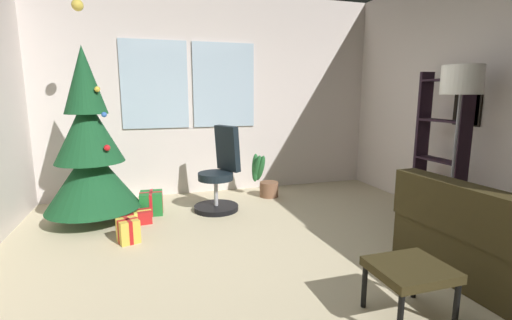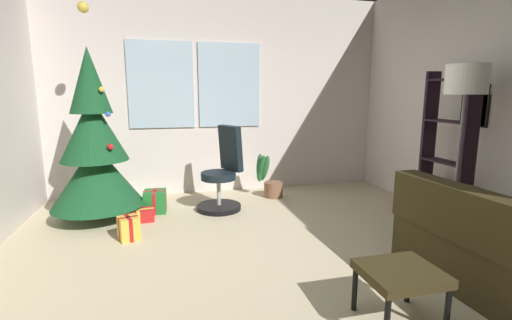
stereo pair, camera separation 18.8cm
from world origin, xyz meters
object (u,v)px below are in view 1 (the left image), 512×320
gift_box_red (135,218)px  potted_plant (264,180)px  floor_lamp (461,91)px  holiday_tree (90,152)px  gift_box_green (151,203)px  footstool (410,273)px  gift_box_gold (128,231)px  office_chair (220,178)px  bookshelf (440,156)px

gift_box_red → potted_plant: (1.75, 0.63, 0.17)m
floor_lamp → holiday_tree: bearing=156.7°
floor_lamp → gift_box_green: bearing=150.8°
holiday_tree → floor_lamp: (3.56, -1.53, 0.67)m
holiday_tree → potted_plant: (2.19, 0.41, -0.57)m
floor_lamp → potted_plant: (-1.37, 1.94, -1.23)m
footstool → potted_plant: bearing=90.1°
gift_box_green → gift_box_gold: gift_box_green is taller
holiday_tree → gift_box_green: size_ratio=7.84×
gift_box_red → gift_box_green: bearing=60.2°
footstool → gift_box_gold: (-1.81, 1.84, -0.20)m
holiday_tree → office_chair: holiday_tree is taller
holiday_tree → potted_plant: holiday_tree is taller
holiday_tree → bookshelf: 3.98m
gift_box_red → office_chair: size_ratio=0.35×
holiday_tree → floor_lamp: size_ratio=1.40×
office_chair → bookshelf: bookshelf is taller
bookshelf → floor_lamp: (-0.27, -0.45, 0.73)m
holiday_tree → gift_box_gold: holiday_tree is taller
gift_box_gold → office_chair: 1.35m
footstool → gift_box_green: 3.11m
office_chair → bookshelf: (2.36, -1.10, 0.34)m
potted_plant → footstool: bearing=-89.9°
office_chair → floor_lamp: (2.09, -1.55, 1.07)m
gift_box_red → holiday_tree: bearing=153.8°
gift_box_red → gift_box_green: gift_box_green is taller
office_chair → potted_plant: (0.72, 0.40, -0.16)m
gift_box_green → floor_lamp: (2.93, -1.64, 1.35)m
gift_box_red → gift_box_gold: (-0.05, -0.52, 0.05)m
gift_box_red → potted_plant: bearing=19.9°
footstool → bookshelf: bearing=42.6°
gift_box_green → gift_box_gold: size_ratio=1.23×
holiday_tree → bookshelf: holiday_tree is taller
holiday_tree → office_chair: bearing=0.6°
gift_box_green → potted_plant: potted_plant is taller
gift_box_red → gift_box_gold: size_ratio=1.47×
holiday_tree → floor_lamp: 3.94m
footstool → bookshelf: size_ratio=0.28×
gift_box_gold → footstool: bearing=-45.5°
gift_box_gold → bookshelf: bookshelf is taller
gift_box_red → gift_box_gold: 0.52m
gift_box_red → bookshelf: bookshelf is taller
gift_box_gold → potted_plant: (1.80, 1.15, 0.13)m
gift_box_gold → gift_box_green: bearing=74.2°
footstool → gift_box_gold: size_ratio=1.89×
gift_box_green → floor_lamp: 3.62m
gift_box_gold → potted_plant: bearing=32.6°
bookshelf → floor_lamp: 0.90m
gift_box_gold → holiday_tree: bearing=118.1°
bookshelf → potted_plant: (-1.64, 1.49, -0.51)m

